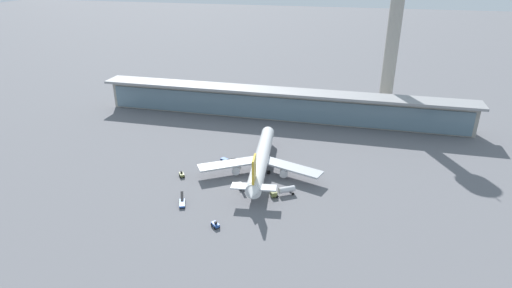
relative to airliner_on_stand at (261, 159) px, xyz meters
name	(u,v)px	position (x,y,z in m)	size (l,w,h in m)	color
ground_plane	(244,182)	(-4.04, -9.71, -5.07)	(1200.00, 1200.00, 0.00)	slate
airliner_on_stand	(261,159)	(0.00, 0.00, 0.00)	(46.16, 60.43, 16.10)	white
service_truck_near_nose_blue	(215,225)	(-5.07, -38.46, -4.19)	(3.26, 3.20, 2.05)	#234C9E
service_truck_under_wing_olive	(182,175)	(-27.52, -11.16, -4.19)	(3.02, 3.32, 2.05)	olive
service_truck_mid_apron_grey	(241,186)	(-4.11, -13.92, -4.26)	(4.74, 6.49, 2.70)	gray
service_truck_by_tail_olive	(284,190)	(11.43, -15.01, -3.36)	(8.46, 6.51, 2.95)	olive
service_truck_on_taxiway_blue	(182,203)	(-19.70, -29.22, -4.26)	(3.84, 6.81, 2.70)	#234C9E
service_truck_at_far_stand_blue	(227,160)	(-15.13, 4.72, -4.26)	(6.83, 3.73, 2.70)	#234C9E
terminal_building	(280,104)	(-4.04, 58.11, 2.80)	(183.60, 12.80, 15.20)	#9E998E
control_tower	(393,35)	(46.52, 76.08, 35.41)	(12.00, 12.00, 74.31)	#9E998E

